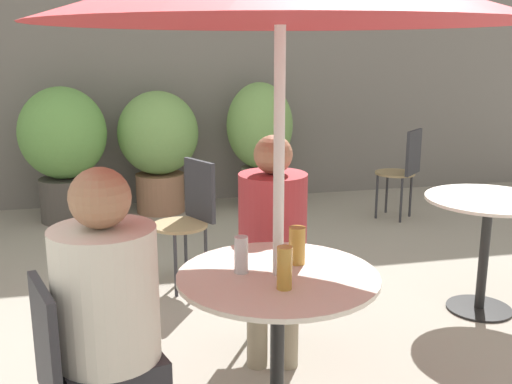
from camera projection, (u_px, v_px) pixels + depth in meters
The scene contains 15 objects.
storefront_wall at pixel (155, 61), 6.19m from camera, with size 10.00×0.06×3.00m.
cafe_table_near at pixel (278, 309), 2.47m from camera, with size 0.83×0.83×0.74m.
cafe_table_far at pixel (487, 224), 3.71m from camera, with size 0.77×0.77×0.74m.
bistro_chair_0 at pixel (272, 253), 3.30m from camera, with size 0.39×0.41×0.88m.
bistro_chair_1 at pixel (74, 375), 2.08m from camera, with size 0.42×0.40×0.88m.
bistro_chair_2 at pixel (404, 165), 5.73m from camera, with size 0.44×0.44×0.88m.
bistro_chair_4 at pixel (190, 211), 4.14m from camera, with size 0.43×0.42×0.88m.
seated_person_0 at pixel (273, 230), 3.11m from camera, with size 0.37×0.40×1.21m.
seated_person_1 at pixel (111, 311), 2.10m from camera, with size 0.42×0.40×1.26m.
beer_glass_0 at pixel (297, 245), 2.54m from camera, with size 0.07×0.07×0.16m.
beer_glass_1 at pixel (241, 255), 2.44m from camera, with size 0.06×0.06×0.15m.
beer_glass_2 at pixel (284, 268), 2.27m from camera, with size 0.06×0.06×0.17m.
potted_plant_0 at pixel (63, 144), 5.65m from camera, with size 0.81×0.81×1.28m.
potted_plant_1 at pixel (158, 142), 5.96m from camera, with size 0.80×0.80×1.22m.
potted_plant_2 at pixel (260, 134), 6.16m from camera, with size 0.68×0.68×1.29m.
Camera 1 is at (-0.40, -2.29, 1.64)m, focal length 42.00 mm.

